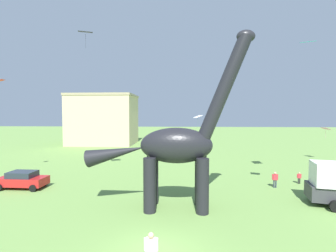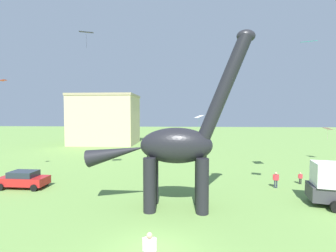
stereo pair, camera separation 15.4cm
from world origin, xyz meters
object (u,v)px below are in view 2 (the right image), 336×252
(person_far_spectator, at_px, (150,247))
(kite_near_low, at_px, (328,129))
(dinosaur_sculpture, at_px, (175,145))
(parked_sedan_left, at_px, (24,179))
(kite_near_high, at_px, (309,41))
(kite_far_left, at_px, (199,117))
(person_strolling_adult, at_px, (276,178))
(kite_mid_center, at_px, (86,32))
(person_vendor_side, at_px, (300,177))
(kite_mid_right, at_px, (3,80))

(person_far_spectator, height_order, kite_near_low, kite_near_low)
(dinosaur_sculpture, bearing_deg, parked_sedan_left, 165.46)
(kite_near_high, bearing_deg, kite_near_low, 56.76)
(dinosaur_sculpture, distance_m, kite_far_left, 18.40)
(kite_near_low, xyz_separation_m, kite_near_high, (-11.86, -18.10, 7.14))
(kite_far_left, bearing_deg, kite_near_low, 2.27)
(kite_far_left, bearing_deg, person_strolling_adult, -64.04)
(parked_sedan_left, relative_size, kite_near_low, 2.54)
(person_far_spectator, bearing_deg, person_strolling_adult, -134.14)
(person_strolling_adult, bearing_deg, dinosaur_sculpture, 168.44)
(parked_sedan_left, distance_m, kite_far_left, 22.75)
(kite_mid_center, height_order, kite_near_low, kite_mid_center)
(person_far_spectator, height_order, person_strolling_adult, person_far_spectator)
(person_vendor_side, xyz_separation_m, kite_near_high, (-2.52, -5.98, 11.13))
(parked_sedan_left, xyz_separation_m, kite_near_low, (35.15, 15.05, 3.88))
(person_vendor_side, distance_m, kite_mid_right, 31.77)
(kite_near_high, bearing_deg, person_far_spectator, -142.74)
(kite_mid_right, height_order, kite_near_low, kite_mid_right)
(dinosaur_sculpture, relative_size, kite_near_low, 7.50)
(person_strolling_adult, xyz_separation_m, kite_near_high, (0.30, -4.59, 10.94))
(dinosaur_sculpture, height_order, kite_far_left, dinosaur_sculpture)
(kite_near_low, bearing_deg, kite_mid_right, -163.83)
(parked_sedan_left, xyz_separation_m, kite_mid_center, (5.31, 1.88, 13.71))
(kite_near_low, relative_size, kite_near_high, 1.38)
(person_far_spectator, height_order, kite_mid_right, kite_mid_right)
(kite_near_low, bearing_deg, kite_mid_center, -156.19)
(dinosaur_sculpture, bearing_deg, person_strolling_adult, 31.14)
(kite_mid_center, xyz_separation_m, kite_near_high, (17.98, -4.93, -2.70))
(kite_far_left, bearing_deg, kite_near_high, -69.42)
(person_vendor_side, bearing_deg, parked_sedan_left, -96.50)
(dinosaur_sculpture, xyz_separation_m, kite_near_low, (21.15, 18.83, 0.17))
(kite_mid_center, relative_size, kite_near_low, 0.98)
(person_strolling_adult, bearing_deg, kite_far_left, 73.82)
(person_vendor_side, bearing_deg, kite_mid_center, -100.04)
(person_far_spectator, bearing_deg, kite_mid_center, -63.63)
(person_vendor_side, height_order, kite_near_low, kite_near_low)
(person_far_spectator, bearing_deg, kite_far_left, -103.66)
(kite_mid_center, distance_m, kite_near_low, 34.07)
(parked_sedan_left, height_order, person_strolling_adult, parked_sedan_left)
(parked_sedan_left, distance_m, person_strolling_adult, 23.04)
(person_strolling_adult, distance_m, kite_far_left, 15.26)
(kite_mid_center, relative_size, kite_near_high, 1.35)
(person_far_spectator, relative_size, kite_far_left, 0.90)
(dinosaur_sculpture, height_order, person_vendor_side, dinosaur_sculpture)
(kite_near_low, bearing_deg, person_far_spectator, -130.44)
(kite_far_left, relative_size, kite_near_low, 1.10)
(parked_sedan_left, height_order, kite_far_left, kite_far_left)
(kite_far_left, relative_size, kite_near_high, 1.52)
(person_strolling_adult, xyz_separation_m, kite_mid_right, (-27.45, 2.03, 9.43))
(parked_sedan_left, bearing_deg, person_far_spectator, -38.07)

